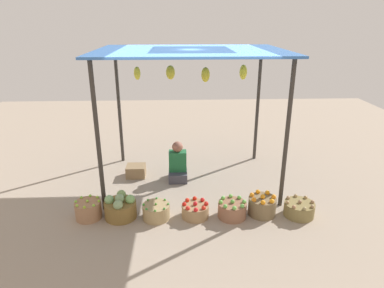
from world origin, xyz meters
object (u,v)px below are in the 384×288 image
(basket_green_apples, at_px, (232,209))
(basket_red_tomatoes, at_px, (195,210))
(basket_potatoes, at_px, (299,209))
(basket_limes, at_px, (88,210))
(basket_oranges, at_px, (262,206))
(basket_green_chilies, at_px, (156,211))
(wooden_crate_near_vendor, at_px, (136,171))
(vendor_person, at_px, (178,165))
(basket_cabbages, at_px, (120,208))

(basket_green_apples, bearing_deg, basket_red_tomatoes, 177.29)
(basket_potatoes, bearing_deg, basket_limes, 178.79)
(basket_oranges, xyz_separation_m, basket_potatoes, (0.59, -0.06, -0.04))
(basket_green_chilies, height_order, wooden_crate_near_vendor, basket_green_chilies)
(basket_green_apples, xyz_separation_m, basket_oranges, (0.50, 0.06, 0.02))
(basket_limes, bearing_deg, basket_red_tomatoes, -1.26)
(basket_green_chilies, height_order, basket_potatoes, basket_potatoes)
(basket_limes, distance_m, basket_green_chilies, 1.08)
(basket_green_apples, bearing_deg, basket_oranges, 6.66)
(basket_green_chilies, relative_size, basket_oranges, 0.97)
(basket_limes, height_order, basket_green_chilies, basket_limes)
(basket_green_apples, distance_m, wooden_crate_near_vendor, 2.32)
(basket_limes, distance_m, basket_green_apples, 2.29)
(basket_green_chilies, relative_size, basket_red_tomatoes, 0.99)
(vendor_person, height_order, basket_green_chilies, vendor_person)
(basket_potatoes, bearing_deg, basket_oranges, 173.85)
(basket_limes, xyz_separation_m, basket_potatoes, (3.38, -0.07, -0.03))
(basket_cabbages, relative_size, wooden_crate_near_vendor, 1.35)
(basket_potatoes, bearing_deg, vendor_person, 144.16)
(vendor_person, distance_m, basket_green_chilies, 1.45)
(basket_green_chilies, distance_m, basket_oranges, 1.71)
(wooden_crate_near_vendor, bearing_deg, basket_cabbages, -92.91)
(basket_red_tomatoes, xyz_separation_m, basket_potatoes, (1.68, -0.03, 0.00))
(basket_green_apples, relative_size, basket_potatoes, 0.94)
(basket_green_apples, relative_size, wooden_crate_near_vendor, 1.21)
(basket_green_chilies, distance_m, basket_red_tomatoes, 0.62)
(basket_oranges, bearing_deg, wooden_crate_near_vendor, 145.69)
(basket_cabbages, xyz_separation_m, basket_green_chilies, (0.57, -0.06, -0.05))
(basket_limes, bearing_deg, basket_cabbages, 0.19)
(basket_green_chilies, xyz_separation_m, basket_green_apples, (1.22, -0.01, 0.01))
(basket_limes, relative_size, wooden_crate_near_vendor, 1.10)
(basket_limes, relative_size, basket_green_chilies, 0.96)
(basket_red_tomatoes, bearing_deg, basket_limes, 178.74)
(basket_green_chilies, xyz_separation_m, basket_oranges, (1.71, 0.05, 0.03))
(basket_green_apples, bearing_deg, vendor_person, 121.63)
(basket_oranges, bearing_deg, basket_potatoes, -6.15)
(basket_green_chilies, bearing_deg, vendor_person, 75.94)
(vendor_person, relative_size, basket_limes, 1.89)
(vendor_person, relative_size, basket_green_chilies, 1.81)
(basket_cabbages, relative_size, basket_red_tomatoes, 1.17)
(basket_red_tomatoes, bearing_deg, basket_potatoes, -1.15)
(basket_cabbages, relative_size, basket_green_apples, 1.12)
(basket_green_chilies, bearing_deg, basket_cabbages, 174.30)
(basket_green_chilies, distance_m, wooden_crate_near_vendor, 1.63)
(basket_potatoes, bearing_deg, basket_cabbages, 178.55)
(basket_limes, height_order, basket_red_tomatoes, basket_limes)
(basket_potatoes, relative_size, wooden_crate_near_vendor, 1.29)
(basket_limes, xyz_separation_m, basket_cabbages, (0.51, 0.00, 0.03))
(basket_limes, bearing_deg, wooden_crate_near_vendor, 68.74)
(basket_red_tomatoes, bearing_deg, basket_green_apples, -2.71)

